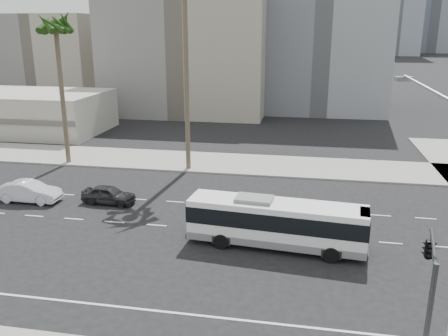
% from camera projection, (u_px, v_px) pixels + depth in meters
% --- Properties ---
extents(ground, '(700.00, 700.00, 0.00)m').
position_uv_depth(ground, '(200.00, 229.00, 30.70)').
color(ground, black).
rests_on(ground, ground).
extents(sidewalk_north, '(120.00, 7.00, 0.15)m').
position_uv_depth(sidewalk_north, '(237.00, 164.00, 45.29)').
color(sidewalk_north, gray).
rests_on(sidewalk_north, ground).
extents(commercial_low, '(22.00, 12.16, 5.00)m').
position_uv_depth(commercial_low, '(18.00, 111.00, 59.68)').
color(commercial_low, '#A9A598').
rests_on(commercial_low, ground).
extents(midrise_beige_west, '(24.00, 18.00, 18.00)m').
position_uv_depth(midrise_beige_west, '(190.00, 53.00, 72.63)').
color(midrise_beige_west, gray).
rests_on(midrise_beige_west, ground).
extents(midrise_gray_center, '(20.00, 20.00, 26.00)m').
position_uv_depth(midrise_gray_center, '(322.00, 27.00, 74.62)').
color(midrise_gray_center, slate).
rests_on(midrise_gray_center, ground).
extents(midrise_beige_far, '(18.00, 16.00, 15.00)m').
position_uv_depth(midrise_beige_far, '(55.00, 59.00, 82.27)').
color(midrise_beige_far, gray).
rests_on(midrise_beige_far, ground).
extents(city_bus, '(10.76, 3.36, 3.04)m').
position_uv_depth(city_bus, '(276.00, 222.00, 27.73)').
color(city_bus, white).
rests_on(city_bus, ground).
extents(car_a, '(1.84, 4.13, 1.38)m').
position_uv_depth(car_a, '(109.00, 195.00, 35.01)').
color(car_a, '#252528').
rests_on(car_a, ground).
extents(car_b, '(1.70, 4.79, 1.58)m').
position_uv_depth(car_b, '(29.00, 192.00, 35.36)').
color(car_b, silver).
rests_on(car_b, ground).
extents(traffic_signal, '(2.64, 3.57, 5.68)m').
position_uv_depth(traffic_signal, '(429.00, 254.00, 17.03)').
color(traffic_signal, '#262628').
rests_on(traffic_signal, ground).
extents(palm_mid, '(4.55, 4.55, 14.08)m').
position_uv_depth(palm_mid, '(56.00, 28.00, 42.09)').
color(palm_mid, brown).
rests_on(palm_mid, ground).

